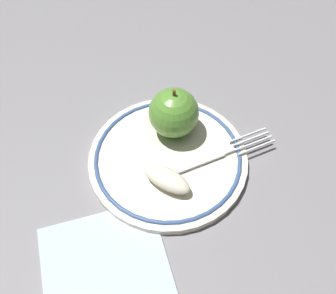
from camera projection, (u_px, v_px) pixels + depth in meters
The scene contains 6 objects.
ground_plane at pixel (162, 150), 0.55m from camera, with size 2.00×2.00×0.00m, color slate.
plate at pixel (168, 158), 0.53m from camera, with size 0.22×0.22×0.02m.
apple_red_whole at pixel (174, 113), 0.52m from camera, with size 0.07×0.07×0.08m.
apple_slice_front at pixel (167, 179), 0.49m from camera, with size 0.07×0.03×0.02m, color beige.
fork at pixel (215, 155), 0.52m from camera, with size 0.16×0.10×0.00m.
napkin_folded at pixel (104, 260), 0.45m from camera, with size 0.15×0.13×0.01m, color silver.
Camera 1 is at (-0.03, 0.32, 0.45)m, focal length 40.00 mm.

